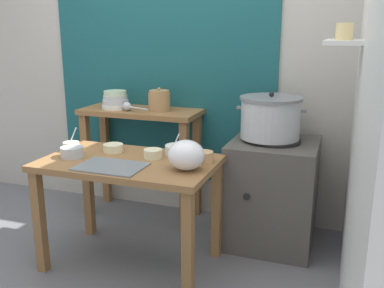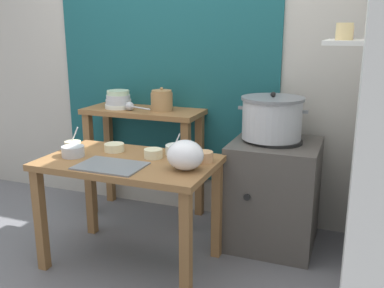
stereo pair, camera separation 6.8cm
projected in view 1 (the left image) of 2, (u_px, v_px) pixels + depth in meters
name	position (u px, v px, depth m)	size (l,w,h in m)	color
ground_plane	(123.00, 268.00, 2.84)	(9.00, 9.00, 0.00)	slate
wall_back	(191.00, 57.00, 3.48)	(4.40, 0.12, 2.60)	#B2ADA3
wall_right	(371.00, 73.00, 2.24)	(0.30, 3.20, 2.60)	white
prep_table	(129.00, 177.00, 2.75)	(1.10, 0.66, 0.72)	olive
back_shelf_table	(141.00, 136.00, 3.50)	(0.96, 0.40, 0.90)	olive
stove_block	(272.00, 192.00, 3.10)	(0.60, 0.61, 0.78)	#4C4742
steamer_pot	(270.00, 117.00, 3.00)	(0.48, 0.43, 0.33)	#B7BABF
clay_pot	(159.00, 101.00, 3.37)	(0.17, 0.17, 0.18)	#A37A4C
bowl_stack_enamel	(115.00, 100.00, 3.47)	(0.22, 0.22, 0.14)	silver
ladle	(128.00, 107.00, 3.37)	(0.25, 0.11, 0.07)	#B7BABF
serving_tray	(111.00, 167.00, 2.58)	(0.40, 0.28, 0.01)	slate
plastic_bag	(186.00, 155.00, 2.51)	(0.22, 0.20, 0.18)	white
prep_bowl_0	(71.00, 146.00, 2.93)	(0.11, 0.11, 0.16)	beige
prep_bowl_1	(177.00, 149.00, 2.84)	(0.16, 0.16, 0.13)	silver
prep_bowl_2	(113.00, 148.00, 2.90)	(0.13, 0.13, 0.05)	beige
prep_bowl_3	(153.00, 153.00, 2.76)	(0.12, 0.12, 0.06)	beige
prep_bowl_4	(204.00, 156.00, 2.68)	(0.12, 0.12, 0.07)	tan
prep_bowl_5	(72.00, 152.00, 2.77)	(0.15, 0.15, 0.07)	#B7BABF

